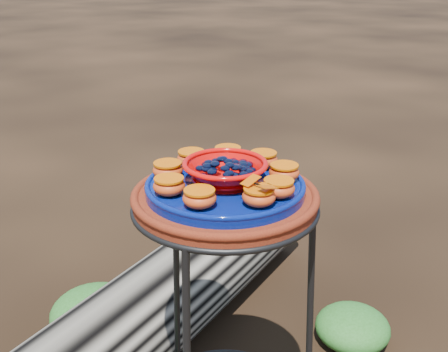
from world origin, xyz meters
TOP-DOWN VIEW (x-y plane):
  - plant_stand at (0.00, 0.00)m, footprint 0.44×0.44m
  - terracotta_saucer at (0.00, 0.00)m, footprint 0.39×0.39m
  - cobalt_plate at (0.00, 0.00)m, footprint 0.34×0.34m
  - red_bowl at (0.00, 0.00)m, footprint 0.17×0.17m
  - glass_gems at (0.00, 0.00)m, footprint 0.13×0.13m
  - orange_half_0 at (-0.02, -0.13)m, footprint 0.07×0.07m
  - orange_half_1 at (0.04, -0.12)m, footprint 0.07×0.07m
  - orange_half_2 at (0.11, -0.06)m, footprint 0.07×0.07m
  - orange_half_3 at (0.12, 0.02)m, footprint 0.07×0.07m
  - orange_half_4 at (0.08, 0.10)m, footprint 0.07×0.07m
  - orange_half_5 at (0.00, 0.13)m, footprint 0.07×0.07m
  - orange_half_6 at (-0.08, 0.10)m, footprint 0.07×0.07m
  - orange_half_7 at (-0.12, 0.02)m, footprint 0.07×0.07m
  - orange_half_8 at (-0.11, -0.06)m, footprint 0.07×0.07m
  - butterfly at (-0.02, -0.13)m, footprint 0.09×0.06m
  - driftwood_log at (0.05, 0.45)m, footprint 1.67×0.98m
  - foliage_right at (0.60, 0.08)m, footprint 0.25×0.25m
  - foliage_back at (-0.04, 0.65)m, footprint 0.30×0.30m

SIDE VIEW (x-z plane):
  - foliage_right at x=0.60m, z-range 0.00..0.12m
  - foliage_back at x=-0.04m, z-range 0.00..0.15m
  - driftwood_log at x=0.05m, z-range 0.00..0.30m
  - plant_stand at x=0.00m, z-range 0.00..0.70m
  - terracotta_saucer at x=0.00m, z-range 0.70..0.73m
  - cobalt_plate at x=0.00m, z-range 0.73..0.75m
  - orange_half_0 at x=-0.02m, z-range 0.75..0.79m
  - orange_half_1 at x=0.04m, z-range 0.75..0.79m
  - orange_half_2 at x=0.11m, z-range 0.75..0.79m
  - orange_half_3 at x=0.12m, z-range 0.75..0.79m
  - orange_half_4 at x=0.08m, z-range 0.75..0.79m
  - orange_half_5 at x=0.00m, z-range 0.75..0.79m
  - orange_half_6 at x=-0.08m, z-range 0.75..0.79m
  - orange_half_7 at x=-0.12m, z-range 0.75..0.79m
  - orange_half_8 at x=-0.11m, z-range 0.75..0.79m
  - red_bowl at x=0.00m, z-range 0.75..0.80m
  - butterfly at x=-0.02m, z-range 0.79..0.80m
  - glass_gems at x=0.00m, z-range 0.80..0.82m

